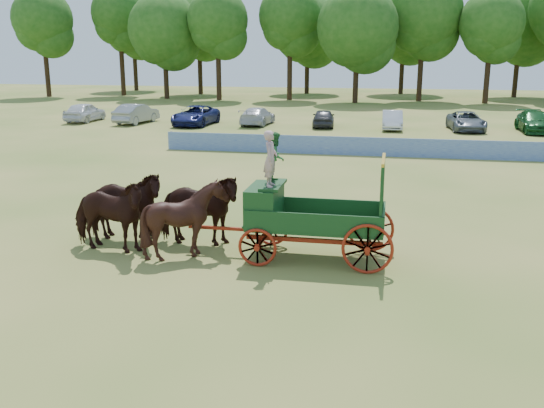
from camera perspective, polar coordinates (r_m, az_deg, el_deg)
The scene contains 9 objects.
ground at distance 17.35m, azimuth 13.26°, elevation -5.75°, with size 160.00×160.00×0.00m, color #A88F4C.
horse_lead_left at distance 18.44m, azimuth -15.20°, elevation -1.01°, with size 1.21×2.66×2.24m, color black.
horse_lead_right at distance 19.40m, azimuth -13.78°, elevation -0.17°, with size 1.21×2.66×2.24m, color black.
horse_wheel_left at distance 17.52m, azimuth -8.15°, elevation -1.43°, with size 1.82×2.04×2.25m, color black.
horse_wheel_right at distance 18.53m, azimuth -7.03°, elevation -0.54°, with size 1.21×2.66×2.24m, color black.
farm_dray at distance 17.21m, azimuth 1.83°, elevation -0.01°, with size 6.00×2.00×3.71m.
sponsor_banner at distance 34.72m, azimuth 10.84°, elevation 5.28°, with size 26.00×0.08×1.05m, color #1D3A9E.
parked_cars at distance 46.85m, azimuth 15.08°, elevation 7.61°, with size 57.03×7.24×1.61m.
treeline at distance 76.38m, azimuth 11.55°, elevation 16.67°, with size 91.45×24.76×15.03m.
Camera 1 is at (-0.78, -16.31, 5.85)m, focal length 40.00 mm.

